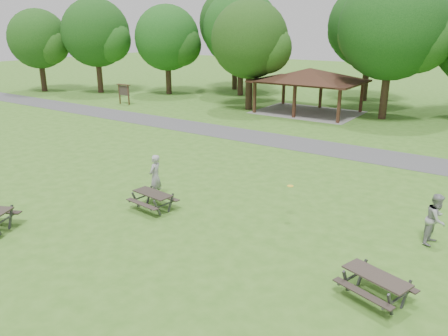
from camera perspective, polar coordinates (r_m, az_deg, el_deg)
ground at (r=16.91m, az=-10.59°, el=-7.09°), size 160.00×160.00×0.00m
asphalt_path at (r=27.93m, az=9.96°, el=3.11°), size 120.00×3.20×0.02m
pavilion at (r=37.99m, az=11.11°, el=11.67°), size 8.60×7.01×3.76m
notice_board at (r=42.64m, az=-12.96°, el=9.84°), size 1.60×0.30×1.88m
tree_row_a at (r=50.85m, az=-16.28°, el=16.35°), size 7.56×7.20×9.97m
tree_row_b at (r=48.29m, az=-7.35°, el=16.26°), size 7.14×6.80×9.28m
tree_row_c at (r=46.87m, az=2.35°, el=17.40°), size 8.19×7.80×10.67m
tree_row_d at (r=38.74m, az=3.51°, el=16.10°), size 6.93×6.60×9.27m
tree_row_e at (r=36.79m, az=21.24°, el=16.44°), size 8.40×8.00×11.02m
tree_deep_a at (r=51.43m, az=1.57°, el=18.13°), size 8.40×8.00×11.38m
tree_deep_b at (r=45.56m, az=18.73°, el=16.93°), size 8.40×8.00×11.13m
tree_flank_left at (r=53.89m, az=-23.00°, el=15.06°), size 6.72×6.40×8.93m
picnic_table_middle at (r=17.83m, az=-9.28°, el=-3.73°), size 1.85×1.54×0.74m
picnic_table_far at (r=12.80m, az=19.25°, el=-13.76°), size 2.12×1.89×0.77m
frisbee_in_flight at (r=16.59m, az=8.66°, el=-2.34°), size 0.28×0.28×0.02m
frisbee_thrower at (r=18.89m, az=-8.97°, el=-1.12°), size 0.59×0.78×1.92m
frisbee_catcher at (r=16.44m, az=25.96°, el=-6.03°), size 0.81×0.97×1.79m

